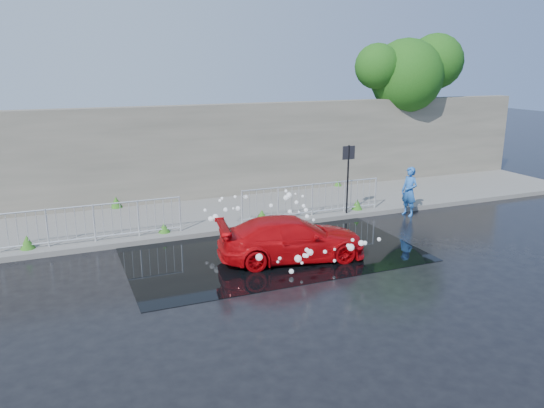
{
  "coord_description": "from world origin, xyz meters",
  "views": [
    {
      "loc": [
        -4.87,
        -12.04,
        5.15
      ],
      "look_at": [
        1.09,
        2.29,
        1.0
      ],
      "focal_mm": 35.0,
      "sensor_mm": 36.0,
      "label": 1
    }
  ],
  "objects": [
    {
      "name": "person",
      "position": [
        6.33,
        2.53,
        0.85
      ],
      "size": [
        0.53,
        0.69,
        1.7
      ],
      "primitive_type": "imported",
      "rotation": [
        0.0,
        0.0,
        -1.35
      ],
      "color": "#235CB1",
      "rests_on": "ground"
    },
    {
      "name": "sign_post",
      "position": [
        4.2,
        3.1,
        1.72
      ],
      "size": [
        0.45,
        0.06,
        2.5
      ],
      "color": "black",
      "rests_on": "ground"
    },
    {
      "name": "curb",
      "position": [
        0.0,
        3.0,
        0.08
      ],
      "size": [
        30.0,
        0.25,
        0.16
      ],
      "primitive_type": "cube",
      "color": "slate",
      "rests_on": "ground"
    },
    {
      "name": "retaining_wall",
      "position": [
        0.0,
        7.2,
        1.9
      ],
      "size": [
        30.0,
        0.6,
        3.5
      ],
      "primitive_type": "cube",
      "color": "#575449",
      "rests_on": "pavement"
    },
    {
      "name": "railing_left",
      "position": [
        -4.0,
        3.35,
        0.74
      ],
      "size": [
        5.05,
        0.05,
        1.1
      ],
      "color": "silver",
      "rests_on": "pavement"
    },
    {
      "name": "railing_right",
      "position": [
        3.0,
        3.35,
        0.74
      ],
      "size": [
        5.05,
        0.05,
        1.1
      ],
      "color": "silver",
      "rests_on": "pavement"
    },
    {
      "name": "red_car",
      "position": [
        0.81,
        0.22,
        0.58
      ],
      "size": [
        4.2,
        2.23,
        1.16
      ],
      "primitive_type": "imported",
      "rotation": [
        0.0,
        0.0,
        1.41
      ],
      "color": "#B3070B",
      "rests_on": "ground"
    },
    {
      "name": "tree",
      "position": [
        9.7,
        7.41,
        4.78
      ],
      "size": [
        5.16,
        3.17,
        6.41
      ],
      "color": "#332114",
      "rests_on": "ground"
    },
    {
      "name": "pavement",
      "position": [
        0.0,
        5.0,
        0.07
      ],
      "size": [
        30.0,
        4.0,
        0.15
      ],
      "primitive_type": "cube",
      "color": "slate",
      "rests_on": "ground"
    },
    {
      "name": "ground",
      "position": [
        0.0,
        0.0,
        0.0
      ],
      "size": [
        90.0,
        90.0,
        0.0
      ],
      "primitive_type": "plane",
      "color": "black",
      "rests_on": "ground"
    },
    {
      "name": "puddle",
      "position": [
        0.5,
        1.0,
        0.01
      ],
      "size": [
        8.0,
        5.0,
        0.01
      ],
      "primitive_type": "cube",
      "color": "black",
      "rests_on": "ground"
    },
    {
      "name": "weeds",
      "position": [
        -0.42,
        4.46,
        0.33
      ],
      "size": [
        12.17,
        3.93,
        0.39
      ],
      "color": "#275717",
      "rests_on": "pavement"
    },
    {
      "name": "water_spray",
      "position": [
        0.88,
        1.06,
        0.75
      ],
      "size": [
        3.47,
        5.55,
        1.08
      ],
      "color": "white",
      "rests_on": "ground"
    }
  ]
}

